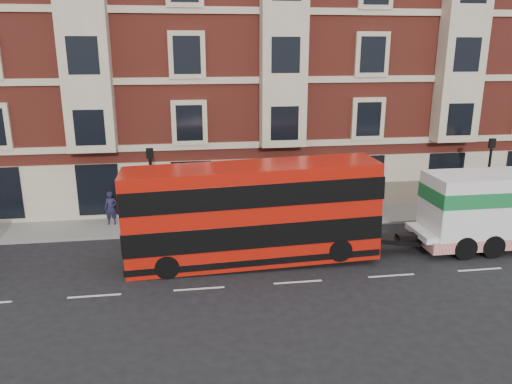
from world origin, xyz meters
TOP-DOWN VIEW (x-y plane):
  - ground at (0.00, 0.00)m, footprint 120.00×120.00m
  - sidewalk at (0.00, 7.50)m, footprint 90.00×3.00m
  - victorian_terrace at (0.50, 15.00)m, footprint 45.00×12.00m
  - lamp_post_west at (-6.00, 6.20)m, footprint 0.35×0.15m
  - lamp_post_east at (12.00, 6.20)m, footprint 0.35×0.15m
  - double_decker_bus at (-1.56, 2.27)m, footprint 10.89×2.50m
  - tow_truck at (10.49, 2.27)m, footprint 8.72×2.58m
  - pedestrian at (-8.29, 7.83)m, footprint 0.68×0.47m

SIDE VIEW (x-z plane):
  - ground at x=0.00m, z-range 0.00..0.00m
  - sidewalk at x=0.00m, z-range 0.00..0.15m
  - pedestrian at x=-8.29m, z-range 0.15..1.93m
  - tow_truck at x=10.49m, z-range 0.11..3.74m
  - double_decker_bus at x=-1.56m, z-range 0.13..4.54m
  - lamp_post_west at x=-6.00m, z-range 0.50..4.85m
  - lamp_post_east at x=12.00m, z-range 0.50..4.85m
  - victorian_terrace at x=0.50m, z-range -0.13..20.27m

